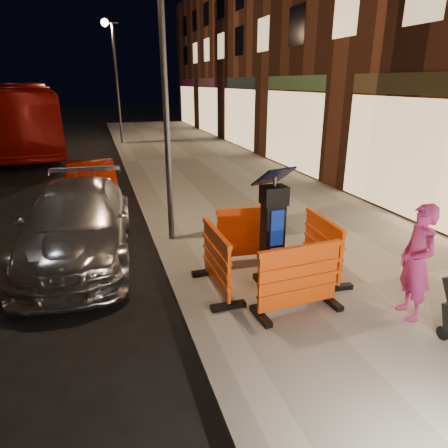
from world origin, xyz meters
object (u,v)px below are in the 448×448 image
object	(u,v)px
barrier_front	(299,279)
car_silver	(82,255)
parking_kiosk	(273,230)
barrier_kerbside	(216,261)
car_red	(95,205)
man	(417,262)
barrier_back	(251,234)
barrier_bldgside	(322,247)
bus_doubledecker	(26,151)

from	to	relation	value
barrier_front	car_silver	bearing A→B (deg)	128.69
parking_kiosk	barrier_kerbside	xyz separation A→B (m)	(-0.95, 0.00, -0.41)
car_red	man	world-z (taller)	man
barrier_front	barrier_back	bearing A→B (deg)	86.51
barrier_back	parking_kiosk	bearing A→B (deg)	-85.49
parking_kiosk	car_silver	size ratio (longest dim) A/B	0.38
barrier_front	barrier_back	xyz separation A→B (m)	(0.00, 1.90, 0.00)
barrier_front	barrier_back	world-z (taller)	same
parking_kiosk	barrier_bldgside	xyz separation A→B (m)	(0.95, 0.00, -0.41)
parking_kiosk	car_silver	world-z (taller)	parking_kiosk
barrier_kerbside	barrier_bldgside	xyz separation A→B (m)	(1.90, 0.00, 0.00)
parking_kiosk	man	bearing A→B (deg)	-44.52
barrier_back	man	size ratio (longest dim) A/B	0.79
barrier_kerbside	car_silver	bearing A→B (deg)	40.53
barrier_front	car_red	world-z (taller)	barrier_front
parking_kiosk	barrier_front	distance (m)	1.04
parking_kiosk	barrier_bldgside	bearing A→B (deg)	1.51
car_silver	car_red	distance (m)	3.63
barrier_back	barrier_kerbside	bearing A→B (deg)	-130.49
barrier_back	bus_doubledecker	world-z (taller)	bus_doubledecker
bus_doubledecker	parking_kiosk	bearing A→B (deg)	-79.54
parking_kiosk	barrier_kerbside	bearing A→B (deg)	-178.49
barrier_kerbside	man	size ratio (longest dim) A/B	0.79
parking_kiosk	barrier_front	bearing A→B (deg)	-88.49
parking_kiosk	man	distance (m)	2.15
barrier_kerbside	car_silver	size ratio (longest dim) A/B	0.27
barrier_bldgside	car_silver	size ratio (longest dim) A/B	0.27
parking_kiosk	bus_doubledecker	xyz separation A→B (m)	(-6.04, 17.05, -1.08)
barrier_bldgside	car_silver	distance (m)	4.78
man	parking_kiosk	bearing A→B (deg)	-124.28
barrier_front	man	bearing A→B (deg)	-25.22
barrier_bldgside	bus_doubledecker	size ratio (longest dim) A/B	0.11
bus_doubledecker	man	bearing A→B (deg)	-77.01
barrier_bldgside	barrier_kerbside	bearing A→B (deg)	93.51
barrier_back	man	world-z (taller)	man
parking_kiosk	barrier_back	size ratio (longest dim) A/B	1.40
barrier_bldgside	car_silver	xyz separation A→B (m)	(-4.04, 2.46, -0.67)
barrier_back	man	bearing A→B (deg)	-54.65
barrier_bldgside	barrier_back	bearing A→B (deg)	48.51
barrier_back	car_red	world-z (taller)	barrier_back
barrier_kerbside	man	bearing A→B (deg)	-122.81
man	barrier_bldgside	bearing A→B (deg)	-149.01
bus_doubledecker	barrier_bldgside	bearing A→B (deg)	-76.76
parking_kiosk	man	size ratio (longest dim) A/B	1.11
parking_kiosk	car_silver	bearing A→B (deg)	142.97
car_red	bus_doubledecker	bearing A→B (deg)	104.45
car_silver	car_red	size ratio (longest dim) A/B	1.33
parking_kiosk	car_red	bearing A→B (deg)	116.30
parking_kiosk	barrier_bldgside	size ratio (longest dim) A/B	1.40
parking_kiosk	barrier_kerbside	distance (m)	1.04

